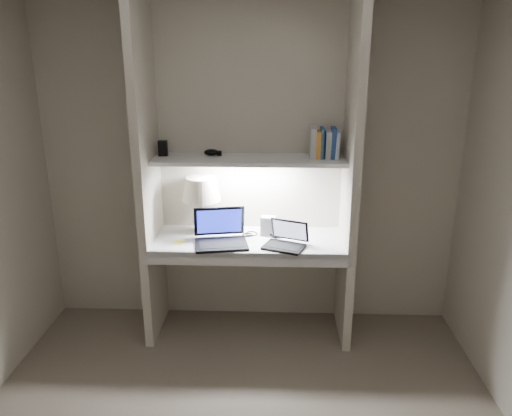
{
  "coord_description": "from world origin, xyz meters",
  "views": [
    {
      "loc": [
        0.19,
        -2.24,
        2.13
      ],
      "look_at": [
        0.06,
        1.05,
        1.07
      ],
      "focal_mm": 35.0,
      "sensor_mm": 36.0,
      "label": 1
    }
  ],
  "objects_px": {
    "laptop_main": "(221,236)",
    "speaker": "(268,226)",
    "table_lamp": "(201,196)",
    "laptop_netbook": "(286,241)",
    "book_row": "(324,143)"
  },
  "relations": [
    {
      "from": "laptop_netbook",
      "to": "laptop_main",
      "type": "bearing_deg",
      "value": -163.54
    },
    {
      "from": "table_lamp",
      "to": "book_row",
      "type": "height_order",
      "value": "book_row"
    },
    {
      "from": "table_lamp",
      "to": "speaker",
      "type": "xyz_separation_m",
      "value": [
        0.51,
        -0.05,
        -0.22
      ]
    },
    {
      "from": "table_lamp",
      "to": "laptop_netbook",
      "type": "bearing_deg",
      "value": -22.64
    },
    {
      "from": "laptop_main",
      "to": "speaker",
      "type": "bearing_deg",
      "value": 15.65
    },
    {
      "from": "table_lamp",
      "to": "laptop_netbook",
      "type": "relative_size",
      "value": 1.24
    },
    {
      "from": "table_lamp",
      "to": "book_row",
      "type": "distance_m",
      "value": 0.99
    },
    {
      "from": "laptop_main",
      "to": "speaker",
      "type": "height_order",
      "value": "laptop_main"
    },
    {
      "from": "laptop_main",
      "to": "book_row",
      "type": "height_order",
      "value": "book_row"
    },
    {
      "from": "laptop_main",
      "to": "book_row",
      "type": "xyz_separation_m",
      "value": [
        0.74,
        0.21,
        0.64
      ]
    },
    {
      "from": "table_lamp",
      "to": "laptop_main",
      "type": "height_order",
      "value": "table_lamp"
    },
    {
      "from": "laptop_netbook",
      "to": "speaker",
      "type": "relative_size",
      "value": 2.36
    },
    {
      "from": "laptop_netbook",
      "to": "speaker",
      "type": "bearing_deg",
      "value": 143.51
    },
    {
      "from": "laptop_main",
      "to": "laptop_netbook",
      "type": "bearing_deg",
      "value": -15.95
    },
    {
      "from": "table_lamp",
      "to": "laptop_netbook",
      "type": "height_order",
      "value": "table_lamp"
    }
  ]
}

